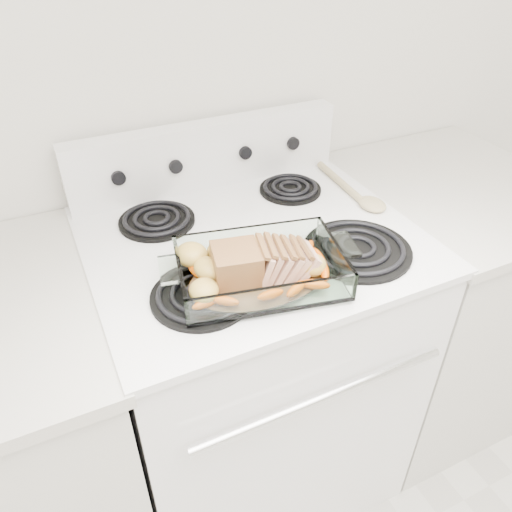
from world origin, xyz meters
name	(u,v)px	position (x,y,z in m)	size (l,w,h in m)	color
electric_range	(253,364)	(0.00, 1.66, 0.48)	(0.78, 0.70, 1.12)	white
counter_left	(13,456)	(-0.67, 1.66, 0.47)	(0.58, 0.68, 0.93)	silver
counter_right	(429,303)	(0.67, 1.66, 0.47)	(0.58, 0.68, 0.93)	silver
baking_dish	(260,273)	(-0.06, 1.49, 0.96)	(0.34, 0.22, 0.07)	white
pork_roast	(254,264)	(-0.07, 1.49, 0.99)	(0.22, 0.09, 0.08)	olive
roast_vegetables	(251,259)	(-0.07, 1.53, 0.97)	(0.38, 0.20, 0.05)	#DF5600
wooden_spoon	(358,194)	(0.34, 1.71, 0.95)	(0.07, 0.30, 0.02)	tan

